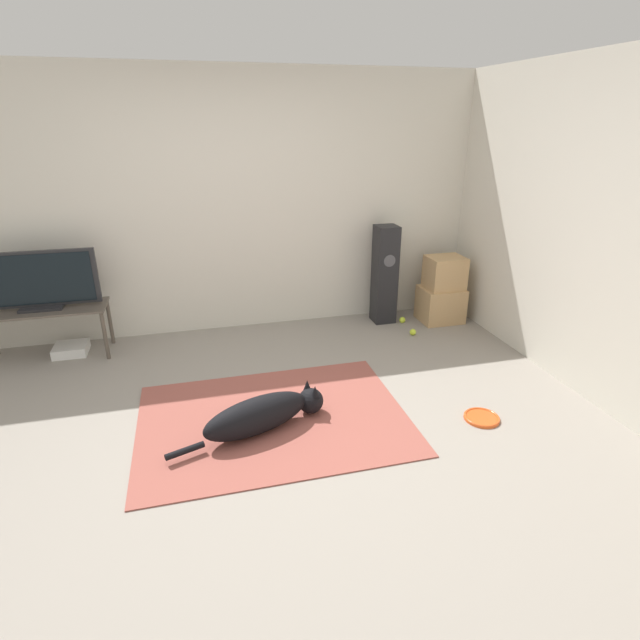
{
  "coord_description": "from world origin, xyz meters",
  "views": [
    {
      "loc": [
        -0.36,
        -2.96,
        2.08
      ],
      "look_at": [
        0.65,
        0.93,
        0.45
      ],
      "focal_mm": 28.0,
      "sensor_mm": 36.0,
      "label": 1
    }
  ],
  "objects": [
    {
      "name": "ground_plane",
      "position": [
        0.0,
        0.0,
        0.0
      ],
      "size": [
        12.0,
        12.0,
        0.0
      ],
      "primitive_type": "plane",
      "color": "gray"
    },
    {
      "name": "wall_back",
      "position": [
        0.0,
        2.1,
        1.27
      ],
      "size": [
        8.0,
        0.06,
        2.55
      ],
      "color": "beige",
      "rests_on": "ground_plane"
    },
    {
      "name": "wall_right",
      "position": [
        2.6,
        0.0,
        1.27
      ],
      "size": [
        0.06,
        8.0,
        2.55
      ],
      "color": "beige",
      "rests_on": "ground_plane"
    },
    {
      "name": "area_rug",
      "position": [
        0.1,
        0.19,
        0.01
      ],
      "size": [
        1.96,
        1.45,
        0.01
      ],
      "color": "#934C42",
      "rests_on": "ground_plane"
    },
    {
      "name": "dog",
      "position": [
        0.01,
        0.06,
        0.14
      ],
      "size": [
        1.15,
        0.49,
        0.27
      ],
      "color": "black",
      "rests_on": "area_rug"
    },
    {
      "name": "frisbee",
      "position": [
        1.6,
        -0.2,
        0.01
      ],
      "size": [
        0.26,
        0.26,
        0.03
      ],
      "color": "#DB511E",
      "rests_on": "ground_plane"
    },
    {
      "name": "cardboard_box_lower",
      "position": [
        2.21,
        1.67,
        0.19
      ],
      "size": [
        0.45,
        0.37,
        0.38
      ],
      "color": "tan",
      "rests_on": "ground_plane"
    },
    {
      "name": "cardboard_box_upper",
      "position": [
        2.23,
        1.68,
        0.55
      ],
      "size": [
        0.38,
        0.32,
        0.34
      ],
      "color": "tan",
      "rests_on": "cardboard_box_lower"
    },
    {
      "name": "floor_speaker",
      "position": [
        1.6,
        1.82,
        0.53
      ],
      "size": [
        0.23,
        0.23,
        1.05
      ],
      "color": "black",
      "rests_on": "ground_plane"
    },
    {
      "name": "tv_stand",
      "position": [
        -1.73,
        1.76,
        0.42
      ],
      "size": [
        1.09,
        0.42,
        0.48
      ],
      "color": "brown",
      "rests_on": "ground_plane"
    },
    {
      "name": "tv",
      "position": [
        -1.73,
        1.76,
        0.74
      ],
      "size": [
        1.03,
        0.2,
        0.53
      ],
      "color": "#232326",
      "rests_on": "tv_stand"
    },
    {
      "name": "tennis_ball_by_boxes",
      "position": [
        1.78,
        1.71,
        0.03
      ],
      "size": [
        0.07,
        0.07,
        0.07
      ],
      "color": "#C6E033",
      "rests_on": "ground_plane"
    },
    {
      "name": "tennis_ball_near_speaker",
      "position": [
        1.76,
        1.37,
        0.03
      ],
      "size": [
        0.07,
        0.07,
        0.07
      ],
      "color": "#C6E033",
      "rests_on": "ground_plane"
    },
    {
      "name": "game_console",
      "position": [
        -1.57,
        1.78,
        0.04
      ],
      "size": [
        0.3,
        0.28,
        0.09
      ],
      "color": "white",
      "rests_on": "ground_plane"
    }
  ]
}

